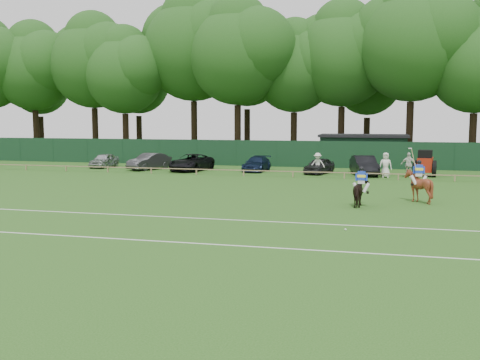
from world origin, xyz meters
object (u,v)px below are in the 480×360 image
(horse_chestnut, at_px, (418,186))
(spectator_right, at_px, (386,165))
(suv_black, at_px, (191,162))
(horse_dark, at_px, (361,192))
(sedan_grey, at_px, (149,161))
(utility_shed, at_px, (363,150))
(spectator_mid, at_px, (408,165))
(hatch_grey, at_px, (319,166))
(spectator_left, at_px, (318,164))
(polo_ball, at_px, (346,229))
(estate_black, at_px, (364,165))
(sedan_navy, at_px, (257,164))
(tractor, at_px, (425,164))
(sedan_silver, at_px, (104,160))

(horse_chestnut, distance_m, spectator_right, 12.86)
(suv_black, bearing_deg, horse_dark, -39.60)
(horse_dark, height_order, spectator_right, spectator_right)
(sedan_grey, bearing_deg, utility_shed, 45.40)
(spectator_mid, bearing_deg, spectator_right, -149.94)
(spectator_right, distance_m, utility_shed, 10.73)
(hatch_grey, bearing_deg, sedan_grey, -163.24)
(horse_dark, relative_size, suv_black, 0.35)
(suv_black, relative_size, spectator_left, 2.90)
(horse_dark, relative_size, polo_ball, 20.26)
(estate_black, xyz_separation_m, spectator_left, (-3.71, -0.72, 0.11))
(sedan_navy, distance_m, polo_ball, 26.03)
(hatch_grey, bearing_deg, horse_chestnut, -47.72)
(spectator_left, height_order, tractor, tractor)
(spectator_mid, height_order, utility_shed, utility_shed)
(sedan_navy, xyz_separation_m, polo_ball, (9.22, -24.34, -0.59))
(horse_dark, bearing_deg, spectator_mid, -101.19)
(sedan_navy, bearing_deg, spectator_right, -11.31)
(spectator_mid, distance_m, polo_ball, 22.66)
(spectator_right, bearing_deg, spectator_mid, 20.94)
(spectator_mid, xyz_separation_m, spectator_right, (-1.74, -0.72, 0.00))
(sedan_grey, bearing_deg, horse_chestnut, -12.83)
(sedan_silver, height_order, utility_shed, utility_shed)
(suv_black, height_order, spectator_right, spectator_right)
(sedan_grey, relative_size, hatch_grey, 1.15)
(sedan_silver, height_order, spectator_right, spectator_right)
(sedan_navy, relative_size, tractor, 1.63)
(spectator_left, bearing_deg, tractor, 5.79)
(horse_chestnut, height_order, spectator_left, horse_chestnut)
(sedan_navy, relative_size, spectator_left, 2.44)
(sedan_silver, bearing_deg, sedan_grey, -11.45)
(sedan_grey, xyz_separation_m, sedan_navy, (9.72, 0.89, -0.10))
(sedan_silver, height_order, sedan_navy, sedan_silver)
(hatch_grey, height_order, spectator_right, spectator_right)
(estate_black, bearing_deg, horse_chestnut, -89.42)
(sedan_navy, height_order, estate_black, estate_black)
(horse_dark, bearing_deg, hatch_grey, -76.73)
(sedan_grey, relative_size, spectator_mid, 2.29)
(sedan_navy, height_order, hatch_grey, hatch_grey)
(suv_black, distance_m, polo_ball, 27.73)
(sedan_silver, height_order, polo_ball, sedan_silver)
(spectator_mid, bearing_deg, utility_shed, 118.62)
(sedan_silver, relative_size, utility_shed, 0.46)
(suv_black, height_order, utility_shed, utility_shed)
(sedan_silver, xyz_separation_m, sedan_navy, (14.71, -0.06, -0.02))
(sedan_navy, height_order, utility_shed, utility_shed)
(sedan_silver, relative_size, suv_black, 0.74)
(spectator_right, bearing_deg, polo_ball, -96.11)
(sedan_silver, bearing_deg, suv_black, -7.12)
(horse_chestnut, distance_m, sedan_grey, 26.65)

